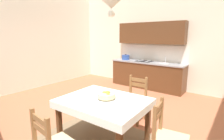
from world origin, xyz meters
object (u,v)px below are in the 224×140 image
Objects in this scene: dining_chair_window_side at (168,138)px; dining_table at (104,106)px; pendant_lamp at (111,5)px; dining_chair_kitchen_side at (135,100)px; fruit_bowl at (107,95)px; kitchen_cabinetry at (148,63)px.

dining_table is at bearing -177.27° from dining_chair_window_side.
dining_table is 1.59m from pendant_lamp.
fruit_bowl is (0.00, -0.94, 0.37)m from dining_chair_kitchen_side.
fruit_bowl is at bearing 179.94° from dining_chair_window_side.
dining_chair_kitchen_side is at bearing 89.16° from dining_table.
kitchen_cabinetry reaches higher than dining_chair_window_side.
dining_table is at bearing -75.71° from kitchen_cabinetry.
pendant_lamp is at bearing -74.24° from kitchen_cabinetry.
pendant_lamp is at bearing -87.39° from dining_chair_kitchen_side.
kitchen_cabinetry is 3.13× the size of pendant_lamp.
dining_chair_kitchen_side is at bearing 90.28° from fruit_bowl.
kitchen_cabinetry is at bearing 105.76° from pendant_lamp.
fruit_bowl is (-1.04, 0.00, 0.37)m from dining_chair_window_side.
dining_chair_kitchen_side is (-1.04, 0.94, 0.00)m from dining_chair_window_side.
fruit_bowl is at bearing -89.72° from dining_chair_kitchen_side.
kitchen_cabinetry is at bearing 119.97° from dining_chair_window_side.
fruit_bowl is at bearing -75.18° from kitchen_cabinetry.
pendant_lamp reaches higher than kitchen_cabinetry.
dining_chair_window_side is 1.10m from fruit_bowl.
fruit_bowl is 1.41m from pendant_lamp.
kitchen_cabinetry is at bearing 104.82° from fruit_bowl.
dining_chair_kitchen_side reaches higher than dining_table.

